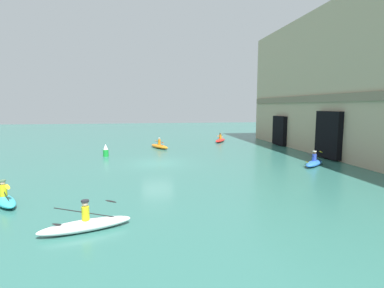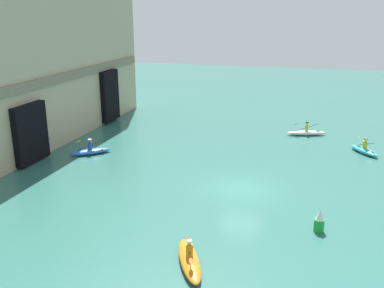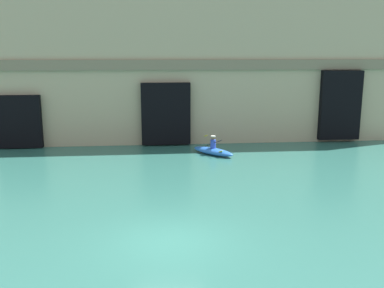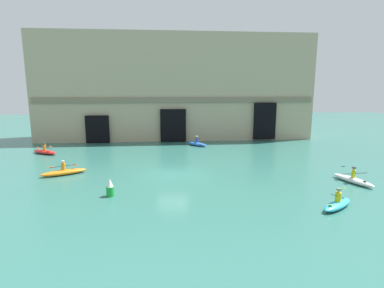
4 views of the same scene
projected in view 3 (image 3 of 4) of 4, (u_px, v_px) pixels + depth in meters
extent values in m
plane|color=#2D665B|center=(170.00, 241.00, 14.45)|extent=(120.00, 120.00, 0.00)
cube|color=tan|center=(170.00, 42.00, 31.24)|extent=(36.72, 6.51, 13.96)
cube|color=#7C6E59|center=(172.00, 65.00, 28.35)|extent=(35.99, 0.24, 0.68)
cube|color=black|center=(19.00, 121.00, 28.08)|extent=(2.88, 0.70, 3.46)
cube|color=black|center=(166.00, 114.00, 28.89)|extent=(3.30, 0.70, 4.16)
cube|color=black|center=(340.00, 105.00, 29.93)|extent=(2.89, 0.70, 4.81)
ellipsoid|color=blue|center=(213.00, 151.00, 26.56)|extent=(2.66, 2.84, 0.42)
cylinder|color=#2D47B7|center=(213.00, 144.00, 26.46)|extent=(0.33, 0.33, 0.53)
sphere|color=brown|center=(213.00, 138.00, 26.38)|extent=(0.24, 0.24, 0.24)
cylinder|color=silver|center=(213.00, 136.00, 26.36)|extent=(0.30, 0.30, 0.06)
cylinder|color=black|center=(213.00, 143.00, 26.45)|extent=(0.85, 1.79, 0.79)
ellipsoid|color=yellow|center=(221.00, 151.00, 25.80)|extent=(0.34, 0.46, 0.21)
ellipsoid|color=yellow|center=(206.00, 136.00, 27.11)|extent=(0.34, 0.46, 0.21)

